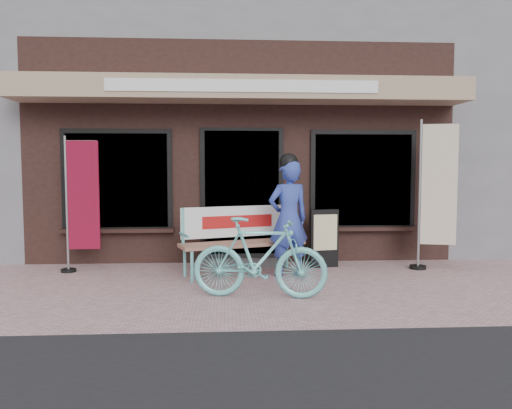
{
  "coord_description": "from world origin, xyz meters",
  "views": [
    {
      "loc": [
        -0.26,
        -6.14,
        1.56
      ],
      "look_at": [
        0.15,
        0.7,
        1.05
      ],
      "focal_mm": 35.0,
      "sensor_mm": 36.0,
      "label": 1
    }
  ],
  "objects": [
    {
      "name": "ground",
      "position": [
        0.0,
        0.0,
        0.0
      ],
      "size": [
        70.0,
        70.0,
        0.0
      ],
      "primitive_type": "plane",
      "color": "#C29498",
      "rests_on": "ground"
    },
    {
      "name": "menu_stand",
      "position": [
        1.27,
        1.5,
        0.47
      ],
      "size": [
        0.46,
        0.18,
        0.91
      ],
      "rotation": [
        0.0,
        0.0,
        0.18
      ],
      "color": "black",
      "rests_on": "ground"
    },
    {
      "name": "bench",
      "position": [
        -0.05,
        1.13,
        0.58
      ],
      "size": [
        1.87,
        1.01,
        0.99
      ],
      "rotation": [
        0.0,
        0.0,
        0.32
      ],
      "color": "#65C6C4",
      "rests_on": "ground"
    },
    {
      "name": "storefront",
      "position": [
        0.0,
        4.96,
        2.99
      ],
      "size": [
        7.0,
        6.77,
        6.0
      ],
      "color": "black",
      "rests_on": "ground"
    },
    {
      "name": "bicycle",
      "position": [
        0.14,
        -0.27,
        0.49
      ],
      "size": [
        1.67,
        0.73,
        0.97
      ],
      "primitive_type": "imported",
      "rotation": [
        0.0,
        0.0,
        1.4
      ],
      "color": "#65C6C4",
      "rests_on": "ground"
    },
    {
      "name": "nobori_red",
      "position": [
        -2.41,
        1.38,
        1.04
      ],
      "size": [
        0.59,
        0.22,
        2.02
      ],
      "rotation": [
        0.0,
        0.0,
        -0.01
      ],
      "color": "gray",
      "rests_on": "ground"
    },
    {
      "name": "person",
      "position": [
        0.63,
        0.88,
        0.87
      ],
      "size": [
        0.7,
        0.56,
        1.76
      ],
      "rotation": [
        0.0,
        0.0,
        0.31
      ],
      "color": "#2F42A2",
      "rests_on": "ground"
    },
    {
      "name": "nobori_cream",
      "position": [
        2.91,
        1.22,
        1.18
      ],
      "size": [
        0.68,
        0.31,
        2.28
      ],
      "rotation": [
        0.0,
        0.0,
        -0.26
      ],
      "color": "gray",
      "rests_on": "ground"
    }
  ]
}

